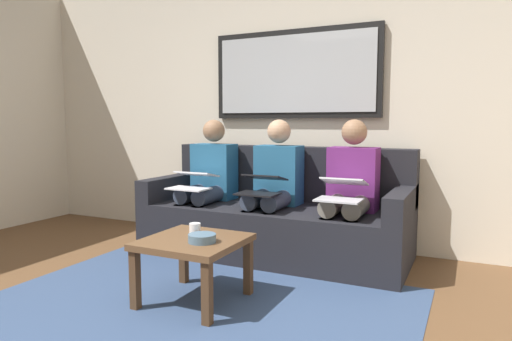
% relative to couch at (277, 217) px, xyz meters
% --- Properties ---
extents(wall_rear, '(6.00, 0.12, 2.60)m').
position_rel_couch_xyz_m(wall_rear, '(0.00, -0.48, 0.99)').
color(wall_rear, beige).
rests_on(wall_rear, ground_plane).
extents(area_rug, '(2.60, 1.80, 0.01)m').
position_rel_couch_xyz_m(area_rug, '(0.00, 1.27, -0.31)').
color(area_rug, '#33476B').
rests_on(area_rug, ground_plane).
extents(couch, '(2.20, 0.90, 0.90)m').
position_rel_couch_xyz_m(couch, '(0.00, 0.00, 0.00)').
color(couch, black).
rests_on(couch, ground_plane).
extents(framed_mirror, '(1.57, 0.05, 0.79)m').
position_rel_couch_xyz_m(framed_mirror, '(0.00, -0.39, 1.24)').
color(framed_mirror, black).
extents(coffee_table, '(0.58, 0.58, 0.40)m').
position_rel_couch_xyz_m(coffee_table, '(0.04, 1.22, 0.03)').
color(coffee_table, brown).
rests_on(coffee_table, ground_plane).
extents(cup, '(0.07, 0.07, 0.09)m').
position_rel_couch_xyz_m(cup, '(0.05, 1.19, 0.14)').
color(cup, silver).
rests_on(cup, coffee_table).
extents(bowl, '(0.17, 0.17, 0.05)m').
position_rel_couch_xyz_m(bowl, '(-0.05, 1.27, 0.12)').
color(bowl, slate).
rests_on(bowl, coffee_table).
extents(person_left, '(0.38, 0.58, 1.14)m').
position_rel_couch_xyz_m(person_left, '(-0.64, 0.07, 0.30)').
color(person_left, '#66236B').
rests_on(person_left, couch).
extents(laptop_silver, '(0.32, 0.37, 0.16)m').
position_rel_couch_xyz_m(laptop_silver, '(-0.64, 0.31, 0.32)').
color(laptop_silver, silver).
extents(person_middle, '(0.38, 0.58, 1.14)m').
position_rel_couch_xyz_m(person_middle, '(0.00, 0.07, 0.30)').
color(person_middle, '#235B84').
rests_on(person_middle, couch).
extents(laptop_black, '(0.32, 0.35, 0.15)m').
position_rel_couch_xyz_m(laptop_black, '(0.00, 0.31, 0.32)').
color(laptop_black, black).
extents(person_right, '(0.38, 0.58, 1.14)m').
position_rel_couch_xyz_m(person_right, '(0.64, 0.07, 0.30)').
color(person_right, '#235B84').
rests_on(person_right, couch).
extents(laptop_white, '(0.34, 0.34, 0.14)m').
position_rel_couch_xyz_m(laptop_white, '(0.64, 0.32, 0.32)').
color(laptop_white, white).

